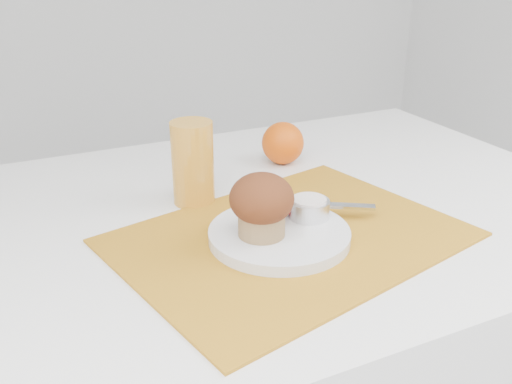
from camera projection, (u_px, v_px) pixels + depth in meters
name	position (u px, v px, depth m)	size (l,w,h in m)	color
table	(259.00, 380.00, 1.11)	(1.20, 0.80, 0.75)	white
placemat	(290.00, 237.00, 0.86)	(0.50, 0.36, 0.00)	#B37618
plate	(279.00, 235.00, 0.84)	(0.21, 0.21, 0.02)	silver
ramekin	(309.00, 209.00, 0.87)	(0.06, 0.06, 0.03)	silver
cream	(309.00, 200.00, 0.87)	(0.05, 0.05, 0.01)	white
raspberry_near	(283.00, 211.00, 0.88)	(0.02, 0.02, 0.02)	#61020D
raspberry_far	(294.00, 206.00, 0.89)	(0.02, 0.02, 0.02)	#630214
butter_knife	(314.00, 204.00, 0.91)	(0.19, 0.02, 0.00)	#B4B7BD
orange	(283.00, 143.00, 1.13)	(0.08, 0.08, 0.08)	#E55608
juice_glass	(193.00, 163.00, 0.95)	(0.07, 0.07, 0.14)	orange
muffin	(262.00, 204.00, 0.80)	(0.09, 0.09, 0.09)	#9D794C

